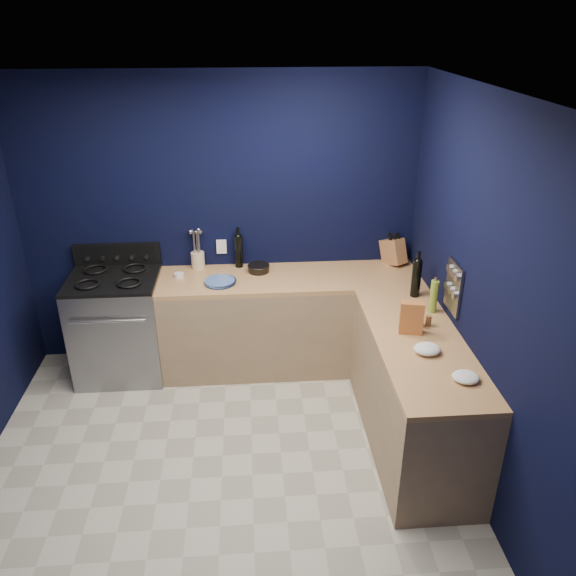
{
  "coord_description": "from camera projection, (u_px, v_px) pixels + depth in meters",
  "views": [
    {
      "loc": [
        0.24,
        -3.11,
        3.0
      ],
      "look_at": [
        0.55,
        1.0,
        1.0
      ],
      "focal_mm": 35.62,
      "sensor_mm": 36.0,
      "label": 1
    }
  ],
  "objects": [
    {
      "name": "floor",
      "position": [
        222.0,
        478.0,
        4.09
      ],
      "size": [
        3.5,
        3.5,
        0.02
      ],
      "primitive_type": "cube",
      "color": "#B4AE9D",
      "rests_on": "ground"
    },
    {
      "name": "towel_front",
      "position": [
        427.0,
        349.0,
        3.88
      ],
      "size": [
        0.2,
        0.18,
        0.06
      ],
      "primitive_type": "ellipsoid",
      "rotation": [
        0.0,
        0.0,
        0.13
      ],
      "color": "white",
      "rests_on": "top_right"
    },
    {
      "name": "wine_bottle_right",
      "position": [
        416.0,
        279.0,
        4.62
      ],
      "size": [
        0.09,
        0.09,
        0.31
      ],
      "primitive_type": "cylinder",
      "rotation": [
        0.0,
        0.0,
        0.17
      ],
      "color": "black",
      "rests_on": "top_right"
    },
    {
      "name": "utensil_crock",
      "position": [
        198.0,
        260.0,
        5.16
      ],
      "size": [
        0.13,
        0.13,
        0.15
      ],
      "primitive_type": "cylinder",
      "rotation": [
        0.0,
        0.0,
        0.07
      ],
      "color": "beige",
      "rests_on": "top_back"
    },
    {
      "name": "spice_jar_far",
      "position": [
        429.0,
        321.0,
        4.22
      ],
      "size": [
        0.06,
        0.06,
        0.08
      ],
      "primitive_type": "cylinder",
      "rotation": [
        0.0,
        0.0,
        -0.43
      ],
      "color": "olive",
      "rests_on": "top_right"
    },
    {
      "name": "wall_front",
      "position": [
        188.0,
        567.0,
        1.94
      ],
      "size": [
        3.5,
        0.02,
        2.6
      ],
      "primitive_type": "cube",
      "color": "black",
      "rests_on": "ground"
    },
    {
      "name": "backguard",
      "position": [
        117.0,
        254.0,
        5.11
      ],
      "size": [
        0.76,
        0.06,
        0.2
      ],
      "primitive_type": "cube",
      "color": "black",
      "rests_on": "gas_range"
    },
    {
      "name": "gas_range",
      "position": [
        119.0,
        327.0,
        5.1
      ],
      "size": [
        0.76,
        0.66,
        0.92
      ],
      "primitive_type": "cube",
      "color": "gray",
      "rests_on": "floor"
    },
    {
      "name": "oven_door",
      "position": [
        113.0,
        347.0,
        4.82
      ],
      "size": [
        0.59,
        0.02,
        0.42
      ],
      "primitive_type": "cube",
      "color": "black",
      "rests_on": "gas_range"
    },
    {
      "name": "lemon_basket",
      "position": [
        259.0,
        268.0,
        5.1
      ],
      "size": [
        0.21,
        0.21,
        0.07
      ],
      "primitive_type": "cylinder",
      "rotation": [
        0.0,
        0.0,
        0.11
      ],
      "color": "black",
      "rests_on": "top_back"
    },
    {
      "name": "oil_bottle",
      "position": [
        434.0,
        296.0,
        4.38
      ],
      "size": [
        0.07,
        0.07,
        0.26
      ],
      "primitive_type": "cylinder",
      "rotation": [
        0.0,
        0.0,
        0.08
      ],
      "color": "olive",
      "rests_on": "top_right"
    },
    {
      "name": "ramekin",
      "position": [
        179.0,
        275.0,
        5.01
      ],
      "size": [
        0.09,
        0.09,
        0.03
      ],
      "primitive_type": "cylinder",
      "rotation": [
        0.0,
        0.0,
        0.01
      ],
      "color": "white",
      "rests_on": "top_back"
    },
    {
      "name": "top_back",
      "position": [
        290.0,
        279.0,
        5.03
      ],
      "size": [
        2.3,
        0.63,
        0.04
      ],
      "primitive_type": "cube",
      "color": "#926239",
      "rests_on": "cab_back"
    },
    {
      "name": "ceiling",
      "position": [
        196.0,
        96.0,
        2.95
      ],
      "size": [
        3.5,
        3.5,
        0.02
      ],
      "primitive_type": "cube",
      "color": "silver",
      "rests_on": "ground"
    },
    {
      "name": "knife_block",
      "position": [
        393.0,
        252.0,
        5.24
      ],
      "size": [
        0.24,
        0.3,
        0.29
      ],
      "primitive_type": "cube",
      "rotation": [
        -0.31,
        0.0,
        0.52
      ],
      "color": "#926138",
      "rests_on": "top_back"
    },
    {
      "name": "wall_right",
      "position": [
        489.0,
        308.0,
        3.64
      ],
      "size": [
        0.02,
        3.5,
        2.6
      ],
      "primitive_type": "cube",
      "color": "black",
      "rests_on": "ground"
    },
    {
      "name": "towel_end",
      "position": [
        466.0,
        377.0,
        3.6
      ],
      "size": [
        0.17,
        0.16,
        0.05
      ],
      "primitive_type": "ellipsoid",
      "rotation": [
        0.0,
        0.0,
        0.01
      ],
      "color": "white",
      "rests_on": "top_right"
    },
    {
      "name": "wall_outlet",
      "position": [
        221.0,
        247.0,
        5.17
      ],
      "size": [
        0.09,
        0.02,
        0.13
      ],
      "primitive_type": "cube",
      "color": "white",
      "rests_on": "wall_back"
    },
    {
      "name": "cab_back",
      "position": [
        290.0,
        323.0,
        5.23
      ],
      "size": [
        2.3,
        0.63,
        0.86
      ],
      "primitive_type": "cube",
      "color": "#9A7C5B",
      "rests_on": "floor"
    },
    {
      "name": "cab_right",
      "position": [
        413.0,
        395.0,
        4.25
      ],
      "size": [
        0.63,
        1.67,
        0.86
      ],
      "primitive_type": "cube",
      "color": "#9A7C5B",
      "rests_on": "floor"
    },
    {
      "name": "cooktop",
      "position": [
        112.0,
        279.0,
        4.89
      ],
      "size": [
        0.76,
        0.66,
        0.03
      ],
      "primitive_type": "cube",
      "color": "black",
      "rests_on": "gas_range"
    },
    {
      "name": "wall_back",
      "position": [
        220.0,
        223.0,
        5.1
      ],
      "size": [
        3.5,
        0.02,
        2.6
      ],
      "primitive_type": "cube",
      "color": "black",
      "rests_on": "ground"
    },
    {
      "name": "wine_bottle_back",
      "position": [
        239.0,
        251.0,
        5.16
      ],
      "size": [
        0.09,
        0.09,
        0.3
      ],
      "primitive_type": "cylinder",
      "rotation": [
        0.0,
        0.0,
        0.18
      ],
      "color": "black",
      "rests_on": "top_back"
    },
    {
      "name": "spice_panel",
      "position": [
        454.0,
        287.0,
        4.18
      ],
      "size": [
        0.02,
        0.28,
        0.38
      ],
      "primitive_type": "cube",
      "color": "gray",
      "rests_on": "wall_right"
    },
    {
      "name": "crouton_bag",
      "position": [
        411.0,
        318.0,
        4.1
      ],
      "size": [
        0.18,
        0.11,
        0.25
      ],
      "primitive_type": "cube",
      "rotation": [
        0.0,
        0.0,
        -0.21
      ],
      "color": "#A22D26",
      "rests_on": "top_right"
    },
    {
      "name": "top_right",
      "position": [
        420.0,
        343.0,
        4.06
      ],
      "size": [
        0.63,
        1.67,
        0.04
      ],
      "primitive_type": "cube",
      "color": "#926239",
      "rests_on": "cab_right"
    },
    {
      "name": "spice_jar_near",
      "position": [
        420.0,
        320.0,
        4.21
      ],
      "size": [
        0.05,
        0.05,
        0.1
      ],
      "primitive_type": "cylinder",
      "rotation": [
        0.0,
        0.0,
        0.03
      ],
      "color": "olive",
      "rests_on": "top_right"
    },
    {
      "name": "plate_stack",
      "position": [
        220.0,
        282.0,
        4.88
      ],
      "size": [
        0.34,
        0.34,
        0.03
      ],
      "primitive_type": "cylinder",
      "rotation": [
        0.0,
        0.0,
        0.39
      ],
      "color": "teal",
      "rests_on": "top_back"
    }
  ]
}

